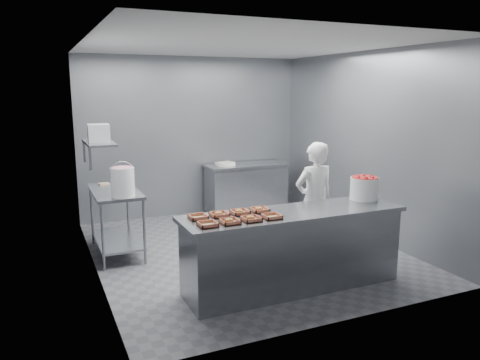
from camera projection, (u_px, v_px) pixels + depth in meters
name	position (u px, v px, depth m)	size (l,w,h in m)	color
floor	(244.00, 250.00, 6.60)	(4.50, 4.50, 0.00)	#4C4C51
ceiling	(244.00, 45.00, 6.06)	(4.50, 4.50, 0.00)	white
wall_back	(192.00, 137.00, 8.35)	(4.00, 0.04, 2.80)	slate
wall_left	(91.00, 161.00, 5.54)	(0.04, 4.50, 2.80)	slate
wall_right	(364.00, 145.00, 7.12)	(0.04, 4.50, 2.80)	slate
service_counter	(293.00, 249.00, 5.30)	(2.60, 0.70, 0.90)	slate
prep_table	(116.00, 212.00, 6.37)	(0.60, 1.20, 0.90)	slate
back_counter	(246.00, 188.00, 8.58)	(1.50, 0.60, 0.90)	slate
wall_shelf	(99.00, 143.00, 6.12)	(0.35, 0.90, 0.03)	slate
tray_0	(208.00, 224.00, 4.65)	(0.19, 0.18, 0.04)	tan
tray_1	(230.00, 221.00, 4.75)	(0.19, 0.18, 0.06)	tan
tray_2	(251.00, 219.00, 4.84)	(0.19, 0.18, 0.06)	tan
tray_3	(272.00, 216.00, 4.94)	(0.19, 0.18, 0.04)	tan
tray_4	(198.00, 217.00, 4.92)	(0.19, 0.18, 0.04)	tan
tray_5	(219.00, 214.00, 5.01)	(0.19, 0.18, 0.06)	tan
tray_6	(240.00, 212.00, 5.11)	(0.19, 0.18, 0.06)	tan
tray_7	(259.00, 210.00, 5.20)	(0.19, 0.18, 0.06)	tan
worker	(314.00, 201.00, 6.20)	(0.57, 0.38, 1.57)	white
strawberry_tub	(364.00, 187.00, 5.75)	(0.34, 0.34, 0.28)	white
glaze_bucket	(123.00, 181.00, 5.89)	(0.31, 0.29, 0.45)	white
bucket_lid	(124.00, 187.00, 6.45)	(0.29, 0.29, 0.02)	white
rag	(104.00, 184.00, 6.67)	(0.14, 0.12, 0.02)	#CCB28C
appliance	(99.00, 133.00, 6.08)	(0.27, 0.30, 0.23)	gray
paper_stack	(225.00, 164.00, 8.32)	(0.30, 0.22, 0.06)	silver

